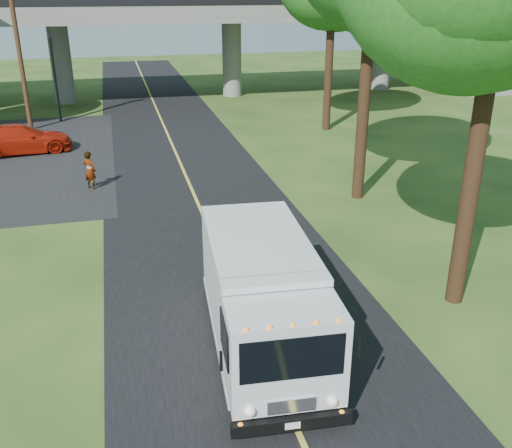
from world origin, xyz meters
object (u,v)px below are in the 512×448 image
object	(u,v)px
utility_pole	(18,47)
step_van	(263,295)
traffic_signal	(54,67)
red_sedan	(20,139)
pedestrian	(90,170)

from	to	relation	value
utility_pole	step_van	size ratio (longest dim) A/B	1.47
traffic_signal	red_sedan	size ratio (longest dim) A/B	1.07
utility_pole	pedestrian	world-z (taller)	utility_pole
red_sedan	pedestrian	distance (m)	7.24
utility_pole	step_van	xyz separation A→B (m)	(7.54, -23.83, -3.23)
red_sedan	traffic_signal	bearing A→B (deg)	-20.32
utility_pole	pedestrian	size ratio (longest dim) A/B	5.73
utility_pole	red_sedan	xyz separation A→B (m)	(0.12, -5.08, -3.89)
traffic_signal	utility_pole	bearing A→B (deg)	-126.87
traffic_signal	utility_pole	distance (m)	2.86
step_van	pedestrian	size ratio (longest dim) A/B	3.90
traffic_signal	pedestrian	size ratio (longest dim) A/B	3.31
red_sedan	pedestrian	size ratio (longest dim) A/B	3.09
traffic_signal	step_van	world-z (taller)	traffic_signal
utility_pole	red_sedan	bearing A→B (deg)	-88.69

